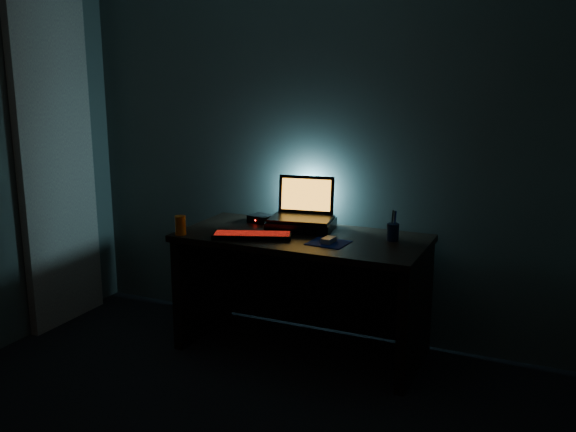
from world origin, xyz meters
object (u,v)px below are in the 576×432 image
at_px(keyboard, 252,235).
at_px(pen_cup, 393,232).
at_px(router, 261,219).
at_px(laptop, 303,209).
at_px(mouse, 329,240).
at_px(juice_glass, 180,225).

distance_m(keyboard, pen_cup, 0.83).
bearing_deg(router, keyboard, -59.02).
height_order(laptop, mouse, laptop).
distance_m(laptop, mouse, 0.41).
height_order(pen_cup, juice_glass, juice_glass).
relative_size(mouse, juice_glass, 0.84).
bearing_deg(juice_glass, keyboard, 14.78).
distance_m(mouse, router, 0.65).
height_order(laptop, pen_cup, laptop).
relative_size(pen_cup, juice_glass, 0.87).
bearing_deg(keyboard, laptop, 42.76).
distance_m(laptop, juice_glass, 0.77).
relative_size(pen_cup, router, 0.59).
distance_m(laptop, pen_cup, 0.61).
xyz_separation_m(juice_glass, router, (0.31, 0.48, -0.03)).
bearing_deg(laptop, keyboard, -125.83).
relative_size(laptop, keyboard, 0.85).
xyz_separation_m(keyboard, router, (-0.12, 0.37, 0.01)).
relative_size(juice_glass, router, 0.68).
relative_size(keyboard, router, 2.88).
height_order(keyboard, mouse, mouse).
bearing_deg(mouse, juice_glass, -163.90).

